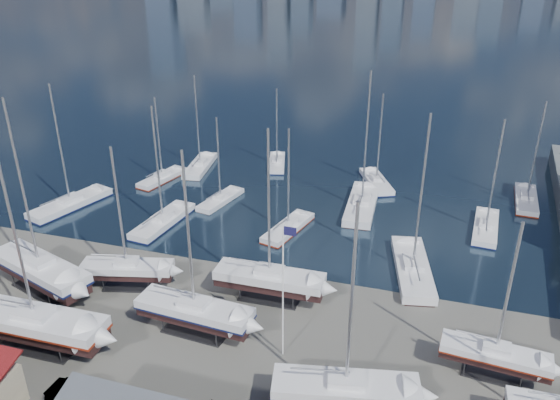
% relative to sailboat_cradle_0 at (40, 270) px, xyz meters
% --- Properties ---
extents(ground, '(1400.00, 1400.00, 0.00)m').
position_rel_sailboat_cradle_0_xyz_m(ground, '(19.34, -0.60, -2.21)').
color(ground, '#605E59').
rests_on(ground, ground).
extents(water, '(1400.00, 600.00, 0.40)m').
position_rel_sailboat_cradle_0_xyz_m(water, '(19.34, 309.40, -2.36)').
color(water, '#1B2C3E').
rests_on(water, ground).
extents(sailboat_cradle_0, '(12.18, 6.78, 18.76)m').
position_rel_sailboat_cradle_0_xyz_m(sailboat_cradle_0, '(0.00, 0.00, 0.00)').
color(sailboat_cradle_0, '#2D2D33').
rests_on(sailboat_cradle_0, ground).
extents(sailboat_cradle_1, '(12.07, 3.59, 19.15)m').
position_rel_sailboat_cradle_0_xyz_m(sailboat_cradle_1, '(5.17, -6.97, 0.02)').
color(sailboat_cradle_1, '#2D2D33').
rests_on(sailboat_cradle_1, ground).
extents(sailboat_cradle_2, '(9.02, 4.46, 14.32)m').
position_rel_sailboat_cradle_0_xyz_m(sailboat_cradle_2, '(7.59, 2.85, -0.22)').
color(sailboat_cradle_2, '#2D2D33').
rests_on(sailboat_cradle_2, ground).
extents(sailboat_cradle_3, '(10.38, 3.58, 16.45)m').
position_rel_sailboat_cradle_0_xyz_m(sailboat_cradle_3, '(16.68, -1.51, -0.12)').
color(sailboat_cradle_3, '#2D2D33').
rests_on(sailboat_cradle_3, ground).
extents(sailboat_cradle_4, '(10.21, 3.00, 16.56)m').
position_rel_sailboat_cradle_0_xyz_m(sailboat_cradle_4, '(21.21, 4.97, -0.11)').
color(sailboat_cradle_4, '#2D2D33').
rests_on(sailboat_cradle_4, ground).
extents(sailboat_cradle_5, '(10.62, 4.87, 16.53)m').
position_rel_sailboat_cradle_0_xyz_m(sailboat_cradle_5, '(30.53, -6.70, -0.12)').
color(sailboat_cradle_5, '#2D2D33').
rests_on(sailboat_cradle_5, ground).
extents(sailboat_cradle_6, '(8.24, 3.00, 13.26)m').
position_rel_sailboat_cradle_0_xyz_m(sailboat_cradle_6, '(40.65, 0.29, -0.28)').
color(sailboat_cradle_6, '#2D2D33').
rests_on(sailboat_cradle_6, ground).
extents(sailboat_moored_0, '(6.06, 11.44, 16.47)m').
position_rel_sailboat_cradle_0_xyz_m(sailboat_moored_0, '(-8.89, 16.30, -1.91)').
color(sailboat_moored_0, black).
rests_on(sailboat_moored_0, water).
extents(sailboat_moored_1, '(4.18, 8.64, 12.44)m').
position_rel_sailboat_cradle_0_xyz_m(sailboat_moored_1, '(-2.03, 27.60, -1.91)').
color(sailboat_moored_1, black).
rests_on(sailboat_moored_1, water).
extents(sailboat_moored_2, '(4.02, 9.89, 14.50)m').
position_rel_sailboat_cradle_0_xyz_m(sailboat_moored_2, '(1.21, 33.25, -1.89)').
color(sailboat_moored_2, black).
rests_on(sailboat_moored_2, water).
extents(sailboat_moored_3, '(3.93, 10.35, 15.10)m').
position_rel_sailboat_cradle_0_xyz_m(sailboat_moored_3, '(4.55, 15.43, -1.91)').
color(sailboat_moored_3, black).
rests_on(sailboat_moored_3, water).
extents(sailboat_moored_4, '(3.83, 8.11, 11.82)m').
position_rel_sailboat_cradle_0_xyz_m(sailboat_moored_4, '(8.64, 23.22, -1.89)').
color(sailboat_moored_4, black).
rests_on(sailboat_moored_4, water).
extents(sailboat_moored_5, '(4.37, 8.48, 12.21)m').
position_rel_sailboat_cradle_0_xyz_m(sailboat_moored_5, '(11.69, 37.89, -1.90)').
color(sailboat_moored_5, black).
rests_on(sailboat_moored_5, water).
extents(sailboat_moored_6, '(4.41, 8.99, 12.95)m').
position_rel_sailboat_cradle_0_xyz_m(sailboat_moored_6, '(19.16, 18.26, -1.91)').
color(sailboat_moored_6, black).
rests_on(sailboat_moored_6, water).
extents(sailboat_moored_7, '(3.92, 12.13, 18.10)m').
position_rel_sailboat_cradle_0_xyz_m(sailboat_moored_7, '(26.33, 26.78, -1.89)').
color(sailboat_moored_7, black).
rests_on(sailboat_moored_7, water).
extents(sailboat_moored_8, '(6.02, 9.16, 13.36)m').
position_rel_sailboat_cradle_0_xyz_m(sailboat_moored_8, '(27.04, 34.95, -1.91)').
color(sailboat_moored_8, black).
rests_on(sailboat_moored_8, water).
extents(sailboat_moored_9, '(5.45, 11.92, 17.38)m').
position_rel_sailboat_cradle_0_xyz_m(sailboat_moored_9, '(33.64, 13.29, -1.89)').
color(sailboat_moored_9, black).
rests_on(sailboat_moored_9, water).
extents(sailboat_moored_10, '(3.35, 9.52, 13.97)m').
position_rel_sailboat_cradle_0_xyz_m(sailboat_moored_10, '(41.04, 25.03, -1.91)').
color(sailboat_moored_10, black).
rests_on(sailboat_moored_10, water).
extents(sailboat_moored_11, '(3.13, 9.42, 13.89)m').
position_rel_sailboat_cradle_0_xyz_m(sailboat_moored_11, '(46.29, 34.63, -1.91)').
color(sailboat_moored_11, black).
rests_on(sailboat_moored_11, water).
extents(car_b, '(4.89, 1.87, 1.59)m').
position_rel_sailboat_cradle_0_xyz_m(car_b, '(12.25, -11.53, -1.42)').
color(car_b, gray).
rests_on(car_b, ground).
extents(flagpole, '(1.05, 0.12, 11.92)m').
position_rel_sailboat_cradle_0_xyz_m(flagpole, '(24.69, -2.09, 4.65)').
color(flagpole, white).
rests_on(flagpole, ground).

